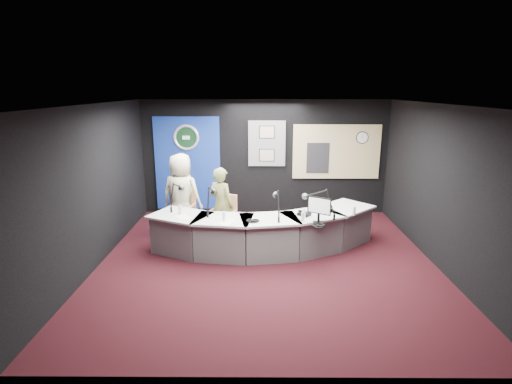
{
  "coord_description": "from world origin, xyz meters",
  "views": [
    {
      "loc": [
        -0.16,
        -6.7,
        3.06
      ],
      "look_at": [
        -0.2,
        0.8,
        1.1
      ],
      "focal_mm": 28.0,
      "sensor_mm": 36.0,
      "label": 1
    }
  ],
  "objects_px": {
    "armchair_right": "(222,219)",
    "person_woman": "(221,205)",
    "armchair_left": "(182,215)",
    "person_man": "(181,195)",
    "broadcast_desk": "(264,232)"
  },
  "relations": [
    {
      "from": "armchair_left",
      "to": "person_man",
      "type": "bearing_deg",
      "value": 0.0
    },
    {
      "from": "armchair_right",
      "to": "person_woman",
      "type": "relative_size",
      "value": 0.63
    },
    {
      "from": "broadcast_desk",
      "to": "person_man",
      "type": "relative_size",
      "value": 2.56
    },
    {
      "from": "person_man",
      "to": "person_woman",
      "type": "bearing_deg",
      "value": 167.45
    },
    {
      "from": "person_man",
      "to": "armchair_right",
      "type": "bearing_deg",
      "value": 167.45
    },
    {
      "from": "armchair_right",
      "to": "person_woman",
      "type": "distance_m",
      "value": 0.29
    },
    {
      "from": "armchair_left",
      "to": "person_woman",
      "type": "height_order",
      "value": "person_woman"
    },
    {
      "from": "armchair_left",
      "to": "person_woman",
      "type": "bearing_deg",
      "value": -18.74
    },
    {
      "from": "broadcast_desk",
      "to": "armchair_left",
      "type": "relative_size",
      "value": 5.26
    },
    {
      "from": "armchair_right",
      "to": "person_woman",
      "type": "height_order",
      "value": "person_woman"
    },
    {
      "from": "armchair_left",
      "to": "armchair_right",
      "type": "height_order",
      "value": "armchair_right"
    },
    {
      "from": "armchair_left",
      "to": "armchair_right",
      "type": "distance_m",
      "value": 0.99
    },
    {
      "from": "armchair_left",
      "to": "armchair_right",
      "type": "relative_size",
      "value": 0.88
    },
    {
      "from": "broadcast_desk",
      "to": "person_woman",
      "type": "height_order",
      "value": "person_woman"
    },
    {
      "from": "person_woman",
      "to": "armchair_left",
      "type": "bearing_deg",
      "value": 6.02
    }
  ]
}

